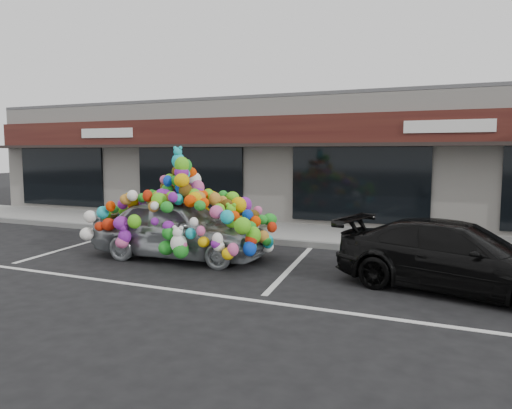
% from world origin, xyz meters
% --- Properties ---
extents(ground, '(90.00, 90.00, 0.00)m').
position_xyz_m(ground, '(0.00, 0.00, 0.00)').
color(ground, black).
rests_on(ground, ground).
extents(shop_building, '(24.00, 7.20, 4.31)m').
position_xyz_m(shop_building, '(0.00, 8.44, 2.16)').
color(shop_building, white).
rests_on(shop_building, ground).
extents(sidewalk, '(26.00, 3.00, 0.15)m').
position_xyz_m(sidewalk, '(0.00, 4.00, 0.07)').
color(sidewalk, gray).
rests_on(sidewalk, ground).
extents(kerb, '(26.00, 0.18, 0.16)m').
position_xyz_m(kerb, '(0.00, 2.50, 0.07)').
color(kerb, slate).
rests_on(kerb, ground).
extents(parking_stripe_left, '(0.73, 4.37, 0.01)m').
position_xyz_m(parking_stripe_left, '(-3.20, 0.20, 0.00)').
color(parking_stripe_left, silver).
rests_on(parking_stripe_left, ground).
extents(parking_stripe_mid, '(0.73, 4.37, 0.01)m').
position_xyz_m(parking_stripe_mid, '(2.80, 0.20, 0.00)').
color(parking_stripe_mid, silver).
rests_on(parking_stripe_mid, ground).
extents(lane_line, '(14.00, 0.12, 0.01)m').
position_xyz_m(lane_line, '(2.00, -2.30, 0.00)').
color(lane_line, silver).
rests_on(lane_line, ground).
extents(toy_car, '(2.94, 4.42, 2.51)m').
position_xyz_m(toy_car, '(0.14, -0.00, 0.85)').
color(toy_car, gray).
rests_on(toy_car, ground).
extents(black_sedan, '(2.55, 4.49, 1.23)m').
position_xyz_m(black_sedan, '(6.06, -0.31, 0.61)').
color(black_sedan, black).
rests_on(black_sedan, ground).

